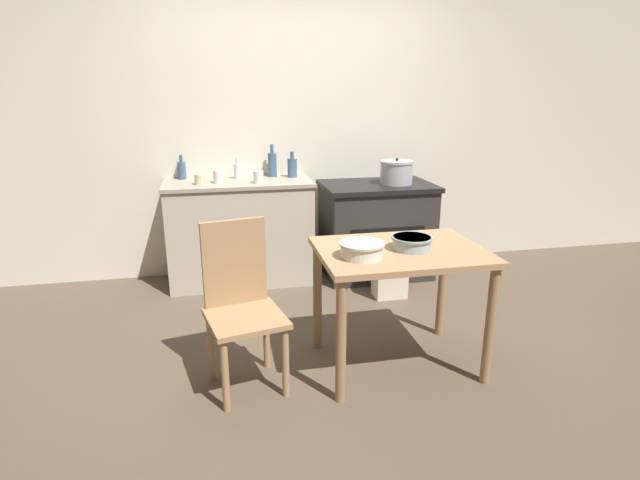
{
  "coord_description": "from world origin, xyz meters",
  "views": [
    {
      "loc": [
        -0.71,
        -2.88,
        1.62
      ],
      "look_at": [
        0.0,
        0.49,
        0.57
      ],
      "focal_mm": 28.0,
      "sensor_mm": 36.0,
      "label": 1
    }
  ],
  "objects_px": {
    "flour_sack": "(390,272)",
    "cup_mid_right": "(219,177)",
    "mixing_bowl_large": "(362,249)",
    "bottle_left": "(292,167)",
    "cup_center_right": "(258,177)",
    "work_table": "(400,268)",
    "stove": "(376,229)",
    "bottle_center_left": "(182,170)",
    "stock_pot": "(396,172)",
    "cup_center": "(200,179)",
    "mixing_bowl_small": "(412,242)",
    "chair": "(241,302)",
    "bottle_far_left": "(272,164)",
    "bottle_mid_left": "(238,171)"
  },
  "relations": [
    {
      "from": "mixing_bowl_small",
      "to": "work_table",
      "type": "bearing_deg",
      "value": 159.04
    },
    {
      "from": "cup_center",
      "to": "stock_pot",
      "type": "bearing_deg",
      "value": -0.46
    },
    {
      "from": "bottle_center_left",
      "to": "work_table",
      "type": "bearing_deg",
      "value": -54.22
    },
    {
      "from": "flour_sack",
      "to": "cup_center",
      "type": "distance_m",
      "value": 1.7
    },
    {
      "from": "stock_pot",
      "to": "bottle_mid_left",
      "type": "distance_m",
      "value": 1.37
    },
    {
      "from": "stock_pot",
      "to": "cup_center",
      "type": "bearing_deg",
      "value": 179.54
    },
    {
      "from": "mixing_bowl_large",
      "to": "bottle_center_left",
      "type": "xyz_separation_m",
      "value": [
        -1.03,
        1.89,
        0.18
      ]
    },
    {
      "from": "bottle_center_left",
      "to": "mixing_bowl_large",
      "type": "bearing_deg",
      "value": -61.43
    },
    {
      "from": "flour_sack",
      "to": "mixing_bowl_small",
      "type": "bearing_deg",
      "value": -104.1
    },
    {
      "from": "stove",
      "to": "bottle_far_left",
      "type": "bearing_deg",
      "value": 165.63
    },
    {
      "from": "bottle_far_left",
      "to": "cup_mid_right",
      "type": "bearing_deg",
      "value": -154.7
    },
    {
      "from": "stock_pot",
      "to": "cup_center",
      "type": "height_order",
      "value": "stock_pot"
    },
    {
      "from": "cup_mid_right",
      "to": "bottle_far_left",
      "type": "bearing_deg",
      "value": 25.3
    },
    {
      "from": "stove",
      "to": "mixing_bowl_large",
      "type": "distance_m",
      "value": 1.79
    },
    {
      "from": "chair",
      "to": "bottle_center_left",
      "type": "height_order",
      "value": "bottle_center_left"
    },
    {
      "from": "chair",
      "to": "stock_pot",
      "type": "distance_m",
      "value": 2.12
    },
    {
      "from": "chair",
      "to": "cup_mid_right",
      "type": "height_order",
      "value": "cup_mid_right"
    },
    {
      "from": "bottle_far_left",
      "to": "bottle_left",
      "type": "xyz_separation_m",
      "value": [
        0.17,
        -0.06,
        -0.02
      ]
    },
    {
      "from": "chair",
      "to": "bottle_center_left",
      "type": "bearing_deg",
      "value": 89.63
    },
    {
      "from": "stock_pot",
      "to": "bottle_far_left",
      "type": "bearing_deg",
      "value": 165.35
    },
    {
      "from": "stove",
      "to": "bottle_center_left",
      "type": "distance_m",
      "value": 1.76
    },
    {
      "from": "mixing_bowl_large",
      "to": "bottle_left",
      "type": "xyz_separation_m",
      "value": [
        -0.1,
        1.8,
        0.18
      ]
    },
    {
      "from": "bottle_mid_left",
      "to": "cup_mid_right",
      "type": "height_order",
      "value": "bottle_mid_left"
    },
    {
      "from": "bottle_left",
      "to": "cup_center",
      "type": "distance_m",
      "value": 0.81
    },
    {
      "from": "work_table",
      "to": "stock_pot",
      "type": "xyz_separation_m",
      "value": [
        0.52,
        1.49,
        0.31
      ]
    },
    {
      "from": "flour_sack",
      "to": "cup_mid_right",
      "type": "height_order",
      "value": "cup_mid_right"
    },
    {
      "from": "stock_pot",
      "to": "cup_mid_right",
      "type": "distance_m",
      "value": 1.51
    },
    {
      "from": "mixing_bowl_large",
      "to": "mixing_bowl_small",
      "type": "bearing_deg",
      "value": 13.52
    },
    {
      "from": "flour_sack",
      "to": "bottle_left",
      "type": "distance_m",
      "value": 1.24
    },
    {
      "from": "bottle_left",
      "to": "bottle_center_left",
      "type": "bearing_deg",
      "value": 174.6
    },
    {
      "from": "work_table",
      "to": "mixing_bowl_small",
      "type": "height_order",
      "value": "mixing_bowl_small"
    },
    {
      "from": "stock_pot",
      "to": "cup_center_right",
      "type": "relative_size",
      "value": 2.89
    },
    {
      "from": "cup_center_right",
      "to": "bottle_left",
      "type": "bearing_deg",
      "value": 36.94
    },
    {
      "from": "stock_pot",
      "to": "bottle_mid_left",
      "type": "relative_size",
      "value": 1.65
    },
    {
      "from": "chair",
      "to": "bottle_far_left",
      "type": "relative_size",
      "value": 3.32
    },
    {
      "from": "work_table",
      "to": "bottle_left",
      "type": "bearing_deg",
      "value": 101.95
    },
    {
      "from": "work_table",
      "to": "chair",
      "type": "xyz_separation_m",
      "value": [
        -0.92,
        0.0,
        -0.13
      ]
    },
    {
      "from": "stove",
      "to": "cup_center",
      "type": "xyz_separation_m",
      "value": [
        -1.5,
        -0.03,
        0.51
      ]
    },
    {
      "from": "stove",
      "to": "chair",
      "type": "bearing_deg",
      "value": -129.82
    },
    {
      "from": "flour_sack",
      "to": "stove",
      "type": "bearing_deg",
      "value": 84.6
    },
    {
      "from": "stove",
      "to": "cup_center",
      "type": "bearing_deg",
      "value": -178.8
    },
    {
      "from": "stock_pot",
      "to": "bottle_left",
      "type": "height_order",
      "value": "bottle_left"
    },
    {
      "from": "work_table",
      "to": "cup_center_right",
      "type": "bearing_deg",
      "value": 114.7
    },
    {
      "from": "mixing_bowl_small",
      "to": "cup_center_right",
      "type": "height_order",
      "value": "cup_center_right"
    },
    {
      "from": "chair",
      "to": "bottle_far_left",
      "type": "height_order",
      "value": "bottle_far_left"
    },
    {
      "from": "work_table",
      "to": "flour_sack",
      "type": "xyz_separation_m",
      "value": [
        0.31,
        0.99,
        -0.42
      ]
    },
    {
      "from": "mixing_bowl_small",
      "to": "cup_center_right",
      "type": "bearing_deg",
      "value": 116.13
    },
    {
      "from": "stove",
      "to": "bottle_center_left",
      "type": "xyz_separation_m",
      "value": [
        -1.66,
        0.26,
        0.55
      ]
    },
    {
      "from": "cup_center",
      "to": "chair",
      "type": "bearing_deg",
      "value": -81.58
    },
    {
      "from": "stock_pot",
      "to": "mixing_bowl_large",
      "type": "relative_size",
      "value": 1.17
    }
  ]
}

